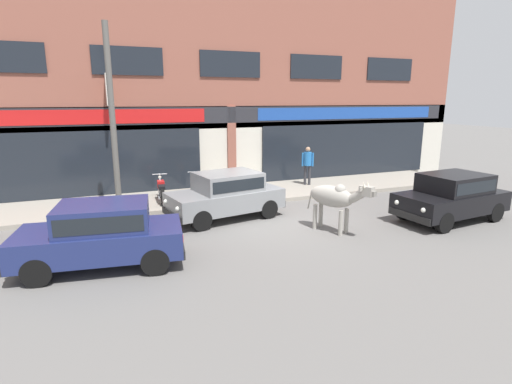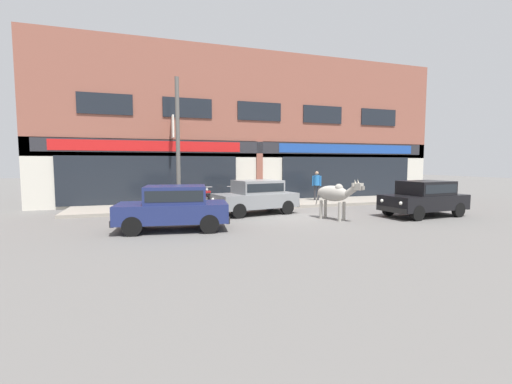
{
  "view_description": "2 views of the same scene",
  "coord_description": "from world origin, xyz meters",
  "px_view_note": "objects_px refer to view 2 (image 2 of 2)",
  "views": [
    {
      "loc": [
        -5.16,
        -10.56,
        3.67
      ],
      "look_at": [
        -0.59,
        1.0,
        0.77
      ],
      "focal_mm": 28.0,
      "sensor_mm": 36.0,
      "label": 1
    },
    {
      "loc": [
        -6.15,
        -12.86,
        2.19
      ],
      "look_at": [
        -1.6,
        1.0,
        0.96
      ],
      "focal_mm": 24.0,
      "sensor_mm": 36.0,
      "label": 2
    }
  ],
  "objects_px": {
    "motorcycle_0": "(208,198)",
    "utility_pole": "(178,144)",
    "pedestrian": "(317,182)",
    "car_1": "(256,195)",
    "cow": "(335,194)",
    "car_2": "(174,206)",
    "motorcycle_2": "(259,196)",
    "motorcycle_1": "(234,197)",
    "car_0": "(424,197)"
  },
  "relations": [
    {
      "from": "cow",
      "to": "pedestrian",
      "type": "distance_m",
      "value": 5.74
    },
    {
      "from": "car_1",
      "to": "motorcycle_2",
      "type": "height_order",
      "value": "car_1"
    },
    {
      "from": "motorcycle_2",
      "to": "utility_pole",
      "type": "relative_size",
      "value": 0.32
    },
    {
      "from": "pedestrian",
      "to": "utility_pole",
      "type": "relative_size",
      "value": 0.28
    },
    {
      "from": "car_0",
      "to": "utility_pole",
      "type": "xyz_separation_m",
      "value": [
        -9.49,
        4.23,
        2.2
      ]
    },
    {
      "from": "cow",
      "to": "utility_pole",
      "type": "distance_m",
      "value": 7.03
    },
    {
      "from": "cow",
      "to": "utility_pole",
      "type": "xyz_separation_m",
      "value": [
        -5.54,
        3.83,
        2.01
      ]
    },
    {
      "from": "motorcycle_2",
      "to": "utility_pole",
      "type": "bearing_deg",
      "value": -168.11
    },
    {
      "from": "car_1",
      "to": "motorcycle_1",
      "type": "xyz_separation_m",
      "value": [
        -0.35,
        2.41,
        -0.29
      ]
    },
    {
      "from": "utility_pole",
      "to": "motorcycle_0",
      "type": "bearing_deg",
      "value": 33.2
    },
    {
      "from": "motorcycle_0",
      "to": "pedestrian",
      "type": "height_order",
      "value": "pedestrian"
    },
    {
      "from": "car_1",
      "to": "car_2",
      "type": "xyz_separation_m",
      "value": [
        -3.68,
        -2.58,
        0.0
      ]
    },
    {
      "from": "car_1",
      "to": "utility_pole",
      "type": "relative_size",
      "value": 0.66
    },
    {
      "from": "motorcycle_0",
      "to": "utility_pole",
      "type": "bearing_deg",
      "value": -146.8
    },
    {
      "from": "car_1",
      "to": "motorcycle_1",
      "type": "relative_size",
      "value": 2.1
    },
    {
      "from": "car_1",
      "to": "motorcycle_2",
      "type": "bearing_deg",
      "value": 68.35
    },
    {
      "from": "pedestrian",
      "to": "motorcycle_0",
      "type": "bearing_deg",
      "value": -174.86
    },
    {
      "from": "motorcycle_0",
      "to": "utility_pole",
      "type": "xyz_separation_m",
      "value": [
        -1.47,
        -0.97,
        2.49
      ]
    },
    {
      "from": "car_2",
      "to": "utility_pole",
      "type": "relative_size",
      "value": 0.65
    },
    {
      "from": "cow",
      "to": "pedestrian",
      "type": "bearing_deg",
      "value": 68.66
    },
    {
      "from": "car_2",
      "to": "motorcycle_2",
      "type": "bearing_deg",
      "value": 46.74
    },
    {
      "from": "motorcycle_2",
      "to": "pedestrian",
      "type": "height_order",
      "value": "pedestrian"
    },
    {
      "from": "pedestrian",
      "to": "utility_pole",
      "type": "xyz_separation_m",
      "value": [
        -7.63,
        -1.52,
        1.89
      ]
    },
    {
      "from": "car_1",
      "to": "utility_pole",
      "type": "bearing_deg",
      "value": 155.21
    },
    {
      "from": "motorcycle_2",
      "to": "car_1",
      "type": "bearing_deg",
      "value": -111.65
    },
    {
      "from": "car_2",
      "to": "car_0",
      "type": "bearing_deg",
      "value": -1.16
    },
    {
      "from": "car_1",
      "to": "pedestrian",
      "type": "bearing_deg",
      "value": 33.37
    },
    {
      "from": "cow",
      "to": "motorcycle_1",
      "type": "bearing_deg",
      "value": 119.95
    },
    {
      "from": "motorcycle_0",
      "to": "car_0",
      "type": "bearing_deg",
      "value": -32.94
    },
    {
      "from": "car_2",
      "to": "motorcycle_2",
      "type": "height_order",
      "value": "car_2"
    },
    {
      "from": "car_2",
      "to": "pedestrian",
      "type": "relative_size",
      "value": 2.35
    },
    {
      "from": "car_0",
      "to": "motorcycle_0",
      "type": "relative_size",
      "value": 2.06
    },
    {
      "from": "car_2",
      "to": "motorcycle_0",
      "type": "distance_m",
      "value": 5.4
    },
    {
      "from": "motorcycle_2",
      "to": "pedestrian",
      "type": "xyz_separation_m",
      "value": [
        3.59,
        0.67,
        0.6
      ]
    },
    {
      "from": "car_1",
      "to": "car_2",
      "type": "height_order",
      "value": "same"
    },
    {
      "from": "pedestrian",
      "to": "motorcycle_2",
      "type": "bearing_deg",
      "value": -169.45
    },
    {
      "from": "car_0",
      "to": "motorcycle_0",
      "type": "xyz_separation_m",
      "value": [
        -8.02,
        5.2,
        -0.29
      ]
    },
    {
      "from": "motorcycle_1",
      "to": "utility_pole",
      "type": "height_order",
      "value": "utility_pole"
    },
    {
      "from": "car_2",
      "to": "motorcycle_1",
      "type": "relative_size",
      "value": 2.07
    },
    {
      "from": "motorcycle_0",
      "to": "motorcycle_1",
      "type": "xyz_separation_m",
      "value": [
        1.3,
        0.0,
        0.0
      ]
    },
    {
      "from": "car_0",
      "to": "pedestrian",
      "type": "distance_m",
      "value": 6.05
    },
    {
      "from": "car_0",
      "to": "car_2",
      "type": "height_order",
      "value": "same"
    },
    {
      "from": "cow",
      "to": "motorcycle_1",
      "type": "relative_size",
      "value": 1.11
    },
    {
      "from": "car_0",
      "to": "pedestrian",
      "type": "bearing_deg",
      "value": 108.01
    },
    {
      "from": "cow",
      "to": "car_0",
      "type": "bearing_deg",
      "value": -5.83
    },
    {
      "from": "pedestrian",
      "to": "car_0",
      "type": "bearing_deg",
      "value": -71.99
    },
    {
      "from": "cow",
      "to": "car_2",
      "type": "xyz_separation_m",
      "value": [
        -6.09,
        -0.2,
        -0.19
      ]
    },
    {
      "from": "car_1",
      "to": "pedestrian",
      "type": "relative_size",
      "value": 2.37
    },
    {
      "from": "cow",
      "to": "utility_pole",
      "type": "relative_size",
      "value": 0.35
    },
    {
      "from": "pedestrian",
      "to": "utility_pole",
      "type": "height_order",
      "value": "utility_pole"
    }
  ]
}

